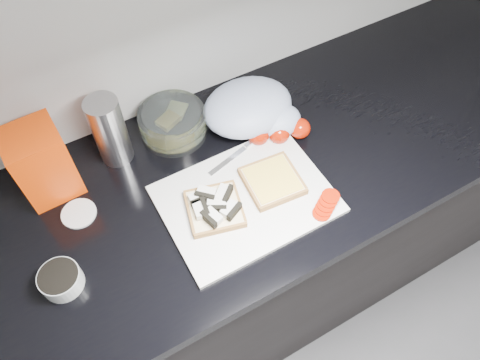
% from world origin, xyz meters
% --- Properties ---
extents(base_cabinet, '(3.50, 0.60, 0.86)m').
position_xyz_m(base_cabinet, '(0.00, 1.20, 0.43)').
color(base_cabinet, black).
rests_on(base_cabinet, ground).
extents(countertop, '(3.50, 0.64, 0.04)m').
position_xyz_m(countertop, '(0.00, 1.20, 0.88)').
color(countertop, black).
rests_on(countertop, base_cabinet).
extents(cutting_board, '(0.40, 0.30, 0.01)m').
position_xyz_m(cutting_board, '(0.14, 1.11, 0.91)').
color(cutting_board, silver).
rests_on(cutting_board, countertop).
extents(bread_left, '(0.16, 0.16, 0.04)m').
position_xyz_m(bread_left, '(0.06, 1.12, 0.93)').
color(bread_left, beige).
rests_on(bread_left, cutting_board).
extents(bread_right, '(0.15, 0.15, 0.02)m').
position_xyz_m(bread_right, '(0.22, 1.12, 0.92)').
color(bread_right, beige).
rests_on(bread_right, cutting_board).
extents(tomato_slices, '(0.09, 0.08, 0.02)m').
position_xyz_m(tomato_slices, '(0.29, 1.00, 0.92)').
color(tomato_slices, '#971603').
rests_on(tomato_slices, cutting_board).
extents(knife, '(0.18, 0.06, 0.01)m').
position_xyz_m(knife, '(0.20, 1.24, 0.91)').
color(knife, silver).
rests_on(knife, cutting_board).
extents(seed_tub, '(0.09, 0.09, 0.05)m').
position_xyz_m(seed_tub, '(-0.31, 1.12, 0.93)').
color(seed_tub, '#AEB3B4').
rests_on(seed_tub, countertop).
extents(tub_lid, '(0.10, 0.10, 0.01)m').
position_xyz_m(tub_lid, '(-0.23, 1.27, 0.90)').
color(tub_lid, silver).
rests_on(tub_lid, countertop).
extents(glass_bowl, '(0.18, 0.18, 0.07)m').
position_xyz_m(glass_bowl, '(0.08, 1.39, 0.94)').
color(glass_bowl, silver).
rests_on(glass_bowl, countertop).
extents(bread_bag, '(0.13, 0.12, 0.20)m').
position_xyz_m(bread_bag, '(-0.25, 1.38, 1.00)').
color(bread_bag, red).
rests_on(bread_bag, countertop).
extents(steel_canister, '(0.08, 0.08, 0.19)m').
position_xyz_m(steel_canister, '(-0.08, 1.39, 1.00)').
color(steel_canister, '#B4B4B9').
rests_on(steel_canister, countertop).
extents(grocery_bag, '(0.25, 0.23, 0.11)m').
position_xyz_m(grocery_bag, '(0.28, 1.32, 0.95)').
color(grocery_bag, '#97A4BA').
rests_on(grocery_bag, countertop).
extents(whole_tomatoes, '(0.16, 0.09, 0.06)m').
position_xyz_m(whole_tomatoes, '(0.31, 1.24, 0.93)').
color(whole_tomatoes, '#971603').
rests_on(whole_tomatoes, countertop).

